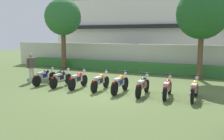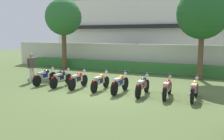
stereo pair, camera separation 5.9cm
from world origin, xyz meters
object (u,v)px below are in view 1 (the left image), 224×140
(tree_far_side, at_px, (202,14))
(inspector_person, at_px, (31,65))
(motorcycle_in_row_0, at_px, (45,76))
(motorcycle_in_row_5, at_px, (143,85))
(motorcycle_in_row_7, at_px, (195,89))
(motorcycle_in_row_6, at_px, (167,87))
(tree_near_inspector, at_px, (63,18))
(motorcycle_in_row_2, at_px, (78,80))
(motorcycle_in_row_4, at_px, (120,83))
(motorcycle_in_row_3, at_px, (100,81))
(motorcycle_in_row_1, at_px, (61,78))
(parked_car, at_px, (122,54))

(tree_far_side, xyz_separation_m, inspector_person, (-8.66, -4.74, -2.93))
(motorcycle_in_row_0, relative_size, motorcycle_in_row_5, 1.01)
(motorcycle_in_row_0, relative_size, motorcycle_in_row_7, 1.00)
(tree_far_side, height_order, motorcycle_in_row_6, tree_far_side)
(motorcycle_in_row_7, bearing_deg, motorcycle_in_row_0, 89.63)
(tree_near_inspector, distance_m, motorcycle_in_row_0, 6.89)
(motorcycle_in_row_5, bearing_deg, motorcycle_in_row_6, -87.82)
(motorcycle_in_row_2, distance_m, motorcycle_in_row_4, 2.31)
(motorcycle_in_row_2, bearing_deg, motorcycle_in_row_6, -91.94)
(tree_near_inspector, height_order, motorcycle_in_row_7, tree_near_inspector)
(motorcycle_in_row_2, height_order, motorcycle_in_row_7, motorcycle_in_row_7)
(tree_far_side, height_order, motorcycle_in_row_2, tree_far_side)
(motorcycle_in_row_7, bearing_deg, tree_near_inspector, 62.38)
(motorcycle_in_row_7, xyz_separation_m, inspector_person, (-9.03, 0.33, 0.49))
(motorcycle_in_row_7, bearing_deg, motorcycle_in_row_3, 89.72)
(tree_near_inspector, height_order, motorcycle_in_row_1, tree_near_inspector)
(parked_car, height_order, tree_far_side, tree_far_side)
(motorcycle_in_row_0, height_order, motorcycle_in_row_4, motorcycle_in_row_4)
(parked_car, bearing_deg, motorcycle_in_row_1, -82.25)
(tree_near_inspector, height_order, motorcycle_in_row_3, tree_near_inspector)
(motorcycle_in_row_1, xyz_separation_m, motorcycle_in_row_7, (6.66, 0.07, 0.02))
(tree_near_inspector, distance_m, motorcycle_in_row_2, 8.04)
(tree_far_side, height_order, motorcycle_in_row_4, tree_far_side)
(tree_far_side, bearing_deg, motorcycle_in_row_4, -119.20)
(tree_far_side, xyz_separation_m, motorcycle_in_row_6, (-0.73, -5.16, -3.43))
(parked_car, xyz_separation_m, motorcycle_in_row_7, (7.47, -9.93, -0.48))
(parked_car, bearing_deg, motorcycle_in_row_3, -69.61)
(tree_far_side, bearing_deg, motorcycle_in_row_5, -109.10)
(motorcycle_in_row_5, height_order, motorcycle_in_row_6, motorcycle_in_row_5)
(inspector_person, bearing_deg, motorcycle_in_row_7, -2.12)
(tree_far_side, bearing_deg, tree_near_inspector, 178.58)
(motorcycle_in_row_5, distance_m, inspector_person, 6.88)
(tree_far_side, relative_size, motorcycle_in_row_1, 2.81)
(motorcycle_in_row_3, height_order, motorcycle_in_row_5, motorcycle_in_row_5)
(motorcycle_in_row_0, xyz_separation_m, motorcycle_in_row_5, (5.60, -0.14, 0.01))
(motorcycle_in_row_4, bearing_deg, motorcycle_in_row_5, -91.13)
(motorcycle_in_row_0, xyz_separation_m, motorcycle_in_row_6, (6.68, -0.07, -0.00))
(parked_car, bearing_deg, inspector_person, -96.12)
(motorcycle_in_row_0, xyz_separation_m, motorcycle_in_row_7, (7.79, 0.01, 0.01))
(tree_near_inspector, xyz_separation_m, motorcycle_in_row_1, (3.71, -5.39, -3.51))
(motorcycle_in_row_6, distance_m, inspector_person, 7.95)
(parked_car, bearing_deg, motorcycle_in_row_4, -64.30)
(motorcycle_in_row_0, distance_m, motorcycle_in_row_1, 1.12)
(motorcycle_in_row_4, xyz_separation_m, motorcycle_in_row_5, (1.10, -0.02, -0.01))
(tree_far_side, height_order, inspector_person, tree_far_side)
(parked_car, xyz_separation_m, motorcycle_in_row_0, (-0.32, -9.94, -0.49))
(motorcycle_in_row_4, xyz_separation_m, inspector_person, (-5.75, 0.47, 0.48))
(tree_near_inspector, distance_m, motorcycle_in_row_5, 10.46)
(motorcycle_in_row_5, bearing_deg, motorcycle_in_row_2, 87.41)
(motorcycle_in_row_1, xyz_separation_m, inspector_person, (-2.37, 0.40, 0.50))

